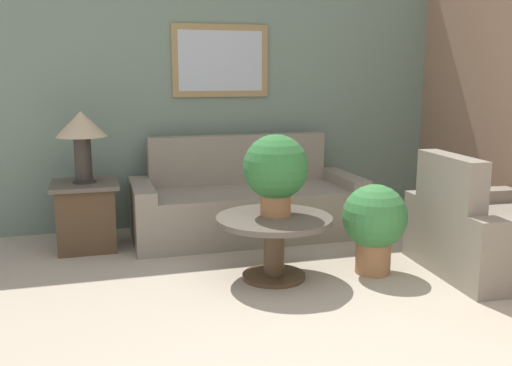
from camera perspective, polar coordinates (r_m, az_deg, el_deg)
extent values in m
cube|color=slate|center=(5.71, -3.38, 8.97)|extent=(6.45, 0.06, 2.60)
cube|color=#997A4C|center=(5.66, -3.57, 12.10)|extent=(0.95, 0.03, 0.69)
cube|color=#B2BCC6|center=(5.65, -3.55, 12.10)|extent=(0.83, 0.01, 0.57)
cube|color=gray|center=(5.30, -0.84, -2.98)|extent=(1.74, 0.87, 0.44)
cube|color=gray|center=(5.54, -1.81, 2.43)|extent=(1.74, 0.16, 0.47)
cube|color=gray|center=(5.13, -11.25, -3.09)|extent=(0.18, 0.87, 0.54)
cube|color=gray|center=(5.60, 8.66, -1.81)|extent=(0.18, 0.87, 0.54)
cube|color=gray|center=(4.73, 22.61, -5.55)|extent=(0.99, 0.77, 0.44)
cube|color=gray|center=(4.41, 18.86, -0.36)|extent=(0.20, 0.72, 0.47)
cube|color=gray|center=(5.07, 19.76, -3.68)|extent=(0.95, 0.23, 0.54)
cylinder|color=#4C3823|center=(4.28, 1.80, -9.27)|extent=(0.47, 0.47, 0.03)
cylinder|color=#4C3823|center=(4.21, 1.81, -6.53)|extent=(0.15, 0.15, 0.40)
cylinder|color=brown|center=(4.15, 1.83, -3.65)|extent=(0.85, 0.85, 0.04)
cube|color=#4C3823|center=(5.12, -16.59, -3.33)|extent=(0.47, 0.47, 0.55)
cube|color=brown|center=(5.06, -16.77, -0.13)|extent=(0.56, 0.56, 0.03)
cylinder|color=#2D2823|center=(5.05, -16.78, 0.17)|extent=(0.20, 0.20, 0.02)
cylinder|color=#2D2823|center=(5.02, -16.91, 2.36)|extent=(0.14, 0.14, 0.37)
cone|color=tan|center=(4.99, -17.09, 5.67)|extent=(0.42, 0.42, 0.21)
cylinder|color=#9E6B42|center=(4.17, 1.97, -2.03)|extent=(0.22, 0.22, 0.18)
sphere|color=#2D6B33|center=(4.12, 1.99, 1.61)|extent=(0.48, 0.48, 0.48)
cylinder|color=#9E6B42|center=(4.44, 11.62, -7.20)|extent=(0.26, 0.26, 0.26)
sphere|color=#387A3D|center=(4.36, 11.78, -3.31)|extent=(0.49, 0.49, 0.49)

